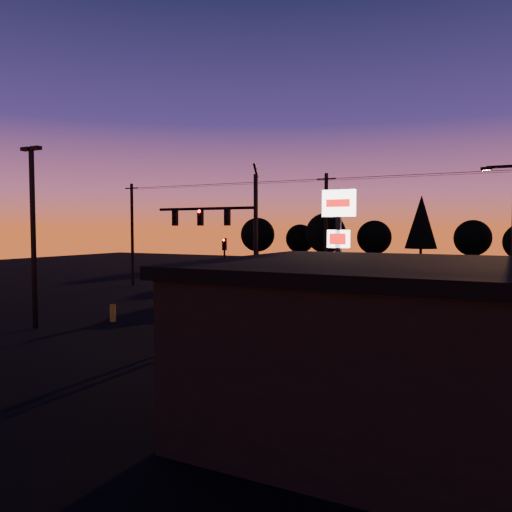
{
  "coord_description": "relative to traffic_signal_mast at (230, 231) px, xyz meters",
  "views": [
    {
      "loc": [
        14.02,
        -20.13,
        5.08
      ],
      "look_at": [
        1.0,
        5.0,
        3.5
      ],
      "focal_mm": 35.0,
      "sensor_mm": 36.0,
      "label": 1
    }
  ],
  "objects": [
    {
      "name": "ground",
      "position": [
        0.1,
        -3.99,
        -4.94
      ],
      "size": [
        120.0,
        120.0,
        0.0
      ],
      "primitive_type": "plane",
      "color": "black",
      "rests_on": "ground"
    },
    {
      "name": "lane_arrow",
      "position": [
        0.6,
        -2.33,
        -4.93
      ],
      "size": [
        1.2,
        3.1,
        0.01
      ],
      "color": "beige",
      "rests_on": "ground"
    },
    {
      "name": "traffic_signal_mast",
      "position": [
        0.0,
        0.0,
        0.0
      ],
      "size": [
        6.79,
        0.52,
        8.58
      ],
      "color": "black",
      "rests_on": "ground"
    },
    {
      "name": "secondary_signal",
      "position": [
        -4.9,
        7.49,
        -2.07
      ],
      "size": [
        0.3,
        0.31,
        4.35
      ],
      "color": "black",
      "rests_on": "ground"
    },
    {
      "name": "parking_lot_light",
      "position": [
        -7.4,
        -6.99,
        0.33
      ],
      "size": [
        1.25,
        0.3,
        9.14
      ],
      "color": "black",
      "rests_on": "ground"
    },
    {
      "name": "pylon_sign",
      "position": [
        7.1,
        -2.49,
        -0.02
      ],
      "size": [
        1.5,
        0.28,
        6.8
      ],
      "color": "black",
      "rests_on": "ground"
    },
    {
      "name": "streetlight",
      "position": [
        14.01,
        1.51,
        -0.52
      ],
      "size": [
        1.55,
        0.35,
        8.0
      ],
      "color": "black",
      "rests_on": "ground"
    },
    {
      "name": "utility_pole_0",
      "position": [
        -15.9,
        10.01,
        -0.34
      ],
      "size": [
        1.4,
        0.26,
        9.0
      ],
      "color": "black",
      "rests_on": "ground"
    },
    {
      "name": "utility_pole_1",
      "position": [
        2.1,
        10.01,
        -0.34
      ],
      "size": [
        1.4,
        0.26,
        9.0
      ],
      "color": "black",
      "rests_on": "ground"
    },
    {
      "name": "power_wires",
      "position": [
        2.1,
        10.01,
        3.63
      ],
      "size": [
        36.0,
        1.22,
        0.07
      ],
      "color": "black",
      "rests_on": "ground"
    },
    {
      "name": "store_building",
      "position": [
        13.1,
        -11.49,
        -2.78
      ],
      "size": [
        12.4,
        8.4,
        4.25
      ],
      "color": "black",
      "rests_on": "ground"
    },
    {
      "name": "bollard",
      "position": [
        -5.18,
        -3.83,
        -4.47
      ],
      "size": [
        0.31,
        0.31,
        0.93
      ],
      "primitive_type": "cylinder",
      "color": "gold",
      "rests_on": "ground"
    },
    {
      "name": "tree_0",
      "position": [
        -21.9,
        46.01,
        -0.88
      ],
      "size": [
        5.36,
        5.36,
        6.74
      ],
      "color": "black",
      "rests_on": "ground"
    },
    {
      "name": "tree_1",
      "position": [
        -15.9,
        49.01,
        -1.5
      ],
      "size": [
        4.54,
        4.54,
        5.71
      ],
      "color": "black",
      "rests_on": "ground"
    },
    {
      "name": "tree_2",
      "position": [
        -9.9,
        44.01,
        -0.57
      ],
      "size": [
        5.77,
        5.78,
        7.26
      ],
      "color": "black",
      "rests_on": "ground"
    },
    {
      "name": "tree_3",
      "position": [
        -3.9,
        48.01,
        -1.19
      ],
      "size": [
        4.95,
        4.95,
        6.22
      ],
      "color": "black",
      "rests_on": "ground"
    },
    {
      "name": "tree_4",
      "position": [
        3.1,
        45.01,
        0.99
      ],
      "size": [
        4.18,
        4.18,
        9.5
      ],
      "color": "black",
      "rests_on": "ground"
    },
    {
      "name": "tree_5",
      "position": [
        9.1,
        50.01,
        -1.19
      ],
      "size": [
        4.95,
        4.95,
        6.22
      ],
      "color": "black",
      "rests_on": "ground"
    },
    {
      "name": "car_mid",
      "position": [
        -3.96,
        3.41,
        -4.17
      ],
      "size": [
        4.91,
        2.59,
        1.54
      ],
      "primitive_type": "imported",
      "rotation": [
        0.0,
        0.0,
        1.36
      ],
      "color": "black",
      "rests_on": "ground"
    },
    {
      "name": "car_right",
      "position": [
        8.49,
        6.11,
        -4.2
      ],
      "size": [
        5.33,
        2.89,
        1.47
      ],
      "primitive_type": "imported",
      "rotation": [
        0.0,
        0.0,
        -1.74
      ],
      "color": "black",
      "rests_on": "ground"
    },
    {
      "name": "suv_parked",
      "position": [
        10.93,
        -7.73,
        -4.24
      ],
      "size": [
        3.13,
        5.36,
        1.4
      ],
      "primitive_type": "imported",
      "rotation": [
        0.0,
        0.0,
        -0.17
      ],
      "color": "black",
      "rests_on": "ground"
    }
  ]
}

